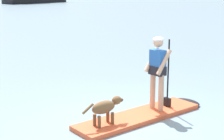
{
  "coord_description": "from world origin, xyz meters",
  "views": [
    {
      "loc": [
        -4.89,
        -5.76,
        2.86
      ],
      "look_at": [
        0.0,
        1.0,
        0.9
      ],
      "focal_mm": 58.8,
      "sensor_mm": 36.0,
      "label": 1
    }
  ],
  "objects": [
    {
      "name": "ground_plane",
      "position": [
        0.0,
        0.0,
        0.0
      ],
      "size": [
        400.0,
        400.0,
        0.0
      ],
      "primitive_type": "plane",
      "color": "gray"
    },
    {
      "name": "paddleboard",
      "position": [
        0.23,
        0.01,
        0.05
      ],
      "size": [
        3.39,
        0.92,
        0.1
      ],
      "color": "#E55933",
      "rests_on": "ground_plane"
    },
    {
      "name": "person_paddler",
      "position": [
        0.55,
        0.03,
        1.06
      ],
      "size": [
        0.61,
        0.49,
        1.65
      ],
      "color": "tan",
      "rests_on": "paddleboard"
    },
    {
      "name": "dog",
      "position": [
        -0.91,
        -0.04,
        0.46
      ],
      "size": [
        1.02,
        0.25,
        0.54
      ],
      "color": "brown",
      "rests_on": "paddleboard"
    }
  ]
}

